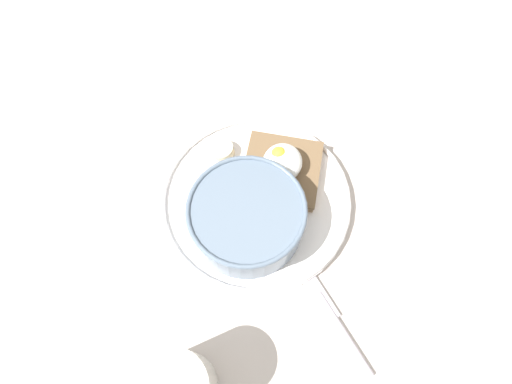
# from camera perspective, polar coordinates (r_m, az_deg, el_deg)

# --- Properties ---
(ground_plane) EXTENTS (1.20, 1.20, 0.02)m
(ground_plane) POSITION_cam_1_polar(r_m,az_deg,el_deg) (0.54, 0.00, -1.78)
(ground_plane) COLOR beige
(ground_plane) RESTS_ON ground
(plate) EXTENTS (0.25, 0.25, 0.02)m
(plate) POSITION_cam_1_polar(r_m,az_deg,el_deg) (0.53, 0.00, -1.01)
(plate) COLOR white
(plate) RESTS_ON ground_plane
(oatmeal_bowl) EXTENTS (0.14, 0.14, 0.06)m
(oatmeal_bowl) POSITION_cam_1_polar(r_m,az_deg,el_deg) (0.48, -1.36, -3.59)
(oatmeal_bowl) COLOR slate
(oatmeal_bowl) RESTS_ON plate
(toast_slice) EXTENTS (0.11, 0.11, 0.02)m
(toast_slice) POSITION_cam_1_polar(r_m,az_deg,el_deg) (0.53, 3.66, 3.11)
(toast_slice) COLOR brown
(toast_slice) RESTS_ON plate
(poached_egg) EXTENTS (0.05, 0.05, 0.03)m
(poached_egg) POSITION_cam_1_polar(r_m,az_deg,el_deg) (0.51, 3.75, 4.36)
(poached_egg) COLOR white
(poached_egg) RESTS_ON toast_slice
(banana_slice_front) EXTENTS (0.05, 0.05, 0.02)m
(banana_slice_front) POSITION_cam_1_polar(r_m,az_deg,el_deg) (0.55, -4.92, 5.89)
(banana_slice_front) COLOR #F7E9BE
(banana_slice_front) RESTS_ON plate
(banana_slice_left) EXTENTS (0.04, 0.04, 0.01)m
(banana_slice_left) POSITION_cam_1_polar(r_m,az_deg,el_deg) (0.54, -7.24, 2.39)
(banana_slice_left) COLOR #F7E4C8
(banana_slice_left) RESTS_ON plate
(knife) EXTENTS (0.11, 0.11, 0.01)m
(knife) POSITION_cam_1_polar(r_m,az_deg,el_deg) (0.50, 11.23, -17.40)
(knife) COLOR silver
(knife) RESTS_ON ground_plane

